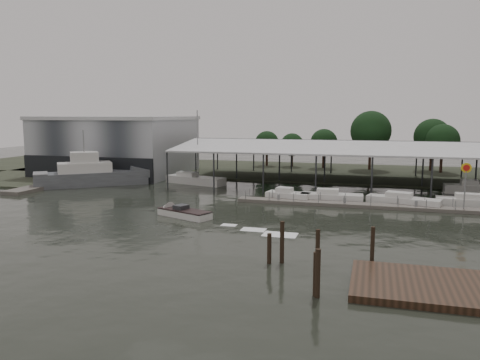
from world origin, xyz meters
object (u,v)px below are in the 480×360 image
(white_sailboat, at_px, (195,180))
(speedboat_underway, at_px, (181,213))
(shell_fuel_sign, at_px, (466,177))
(grey_trawler, at_px, (93,175))

(white_sailboat, height_order, speedboat_underway, white_sailboat)
(shell_fuel_sign, relative_size, speedboat_underway, 0.32)
(shell_fuel_sign, distance_m, speedboat_underway, 31.63)
(shell_fuel_sign, height_order, white_sailboat, white_sailboat)
(shell_fuel_sign, relative_size, grey_trawler, 0.35)
(shell_fuel_sign, distance_m, grey_trawler, 51.79)
(shell_fuel_sign, xyz_separation_m, speedboat_underway, (-29.58, -10.62, -3.53))
(white_sailboat, bearing_deg, grey_trawler, -142.36)
(grey_trawler, xyz_separation_m, white_sailboat, (14.55, 5.69, -0.94))
(white_sailboat, xyz_separation_m, speedboat_underway, (7.23, -22.48, -0.25))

